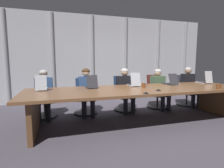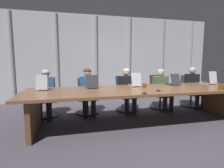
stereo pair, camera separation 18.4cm
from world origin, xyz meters
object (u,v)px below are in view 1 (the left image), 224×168
object	(u,v)px
laptop_center	(134,83)
person_center	(125,87)
office_chair_center	(124,98)
person_right_mid	(159,86)
person_left_mid	(87,89)
laptop_right_mid	(170,82)
office_chair_left_mid	(85,100)
coffee_mug_near	(144,85)
laptop_left_mid	(91,85)
coffee_mug_far	(219,87)
office_chair_left_end	(45,103)
conference_mic_middle	(158,90)
laptop_left_end	(42,87)
office_chair_right_end	(186,94)
conference_mic_left_side	(146,93)
office_chair_right_mid	(156,95)
laptop_right_end	(205,81)
person_right_end	(189,84)
person_left_end	(44,92)

from	to	relation	value
laptop_center	person_center	world-z (taller)	person_center
office_chair_center	person_right_mid	world-z (taller)	person_right_mid
person_left_mid	laptop_right_mid	bearing A→B (deg)	77.19
office_chair_left_mid	office_chair_center	xyz separation A→B (m)	(1.07, 0.00, 0.01)
coffee_mug_near	office_chair_left_mid	bearing A→B (deg)	141.74
laptop_left_mid	laptop_center	size ratio (longest dim) A/B	0.88
coffee_mug_far	office_chair_left_end	bearing A→B (deg)	155.89
person_right_mid	conference_mic_middle	size ratio (longest dim) A/B	10.22
laptop_right_mid	conference_mic_middle	distance (m)	1.10
laptop_left_end	person_right_mid	xyz separation A→B (m)	(3.04, 0.51, -0.18)
laptop_center	office_chair_right_end	world-z (taller)	laptop_center
conference_mic_left_side	office_chair_right_mid	bearing A→B (deg)	53.65
coffee_mug_far	conference_mic_left_side	size ratio (longest dim) A/B	1.19
laptop_left_end	office_chair_left_end	world-z (taller)	laptop_left_end
person_left_mid	office_chair_right_mid	bearing A→B (deg)	95.98
laptop_left_mid	office_chair_center	size ratio (longest dim) A/B	0.43
coffee_mug_far	office_chair_center	bearing A→B (deg)	133.54
conference_mic_left_side	office_chair_left_end	bearing A→B (deg)	137.94
office_chair_right_mid	office_chair_right_end	world-z (taller)	office_chair_right_mid
office_chair_left_end	coffee_mug_far	size ratio (longest dim) A/B	7.04
person_right_mid	coffee_mug_near	world-z (taller)	person_right_mid
laptop_center	laptop_right_end	xyz separation A→B (m)	(2.04, -0.05, 0.00)
office_chair_center	coffee_mug_far	distance (m)	2.26
laptop_right_end	person_right_end	bearing A→B (deg)	4.47
laptop_center	person_right_mid	distance (m)	1.13
coffee_mug_near	coffee_mug_far	xyz separation A→B (m)	(1.41, -0.67, 0.00)
laptop_left_end	conference_mic_middle	world-z (taller)	laptop_left_end
office_chair_center	person_right_end	world-z (taller)	person_right_end
office_chair_right_mid	office_chair_right_end	size ratio (longest dim) A/B	1.03
office_chair_left_mid	person_left_mid	distance (m)	0.36
laptop_left_mid	person_left_mid	distance (m)	0.55
office_chair_center	person_left_mid	bearing A→B (deg)	-91.24
office_chair_left_mid	office_chair_right_end	size ratio (longest dim) A/B	0.99
laptop_left_end	person_right_end	size ratio (longest dim) A/B	0.36
laptop_right_end	office_chair_right_mid	world-z (taller)	laptop_right_end
office_chair_left_mid	person_left_end	world-z (taller)	person_left_end
person_center	person_right_mid	xyz separation A→B (m)	(1.02, -0.01, -0.02)
laptop_center	office_chair_left_mid	size ratio (longest dim) A/B	0.50
person_left_mid	conference_mic_middle	xyz separation A→B (m)	(1.23, -1.28, 0.11)
person_center	coffee_mug_near	distance (m)	0.80
laptop_right_end	laptop_left_mid	bearing A→B (deg)	91.82
person_left_end	person_right_end	distance (m)	4.06
person_left_end	office_chair_center	bearing A→B (deg)	95.94
laptop_right_end	office_chair_left_end	xyz separation A→B (m)	(-4.09, 0.69, -0.47)
laptop_left_mid	laptop_center	bearing A→B (deg)	-87.35
laptop_left_end	office_chair_left_mid	bearing A→B (deg)	-56.42
laptop_right_end	office_chair_left_mid	bearing A→B (deg)	79.53
person_right_end	coffee_mug_far	world-z (taller)	person_right_end
person_left_mid	coffee_mug_near	distance (m)	1.41
office_chair_right_end	person_right_end	world-z (taller)	person_right_end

